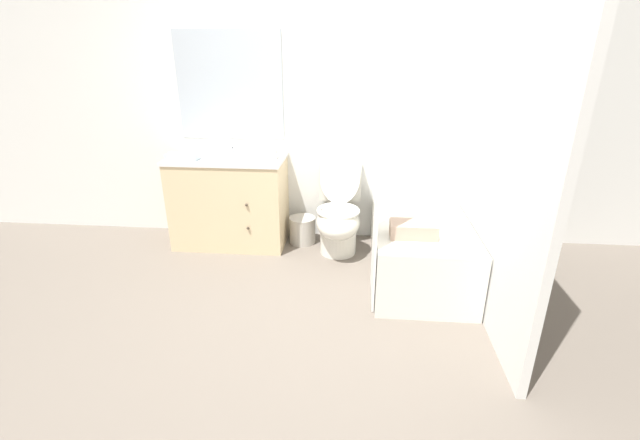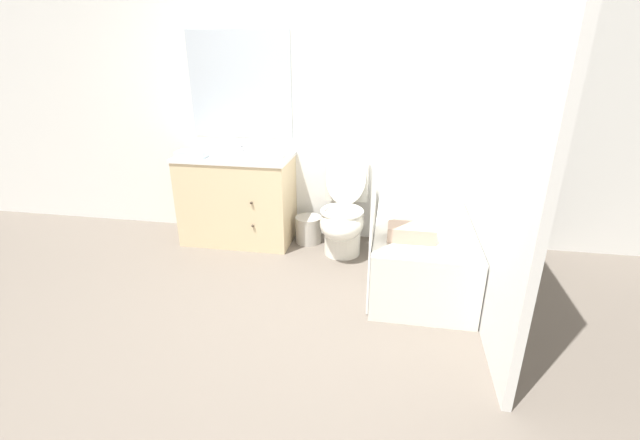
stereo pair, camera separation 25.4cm
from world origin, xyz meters
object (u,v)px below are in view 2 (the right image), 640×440
at_px(tissue_box, 277,152).
at_px(soap_dispenser, 277,151).
at_px(bathtub, 421,248).
at_px(wastebasket, 308,229).
at_px(bath_towel_folded, 411,233).
at_px(toilet, 343,215).
at_px(vanity_cabinet, 238,198).
at_px(sink_faucet, 241,147).
at_px(hand_towel_folded, 192,154).

relative_size(tissue_box, soap_dispenser, 0.98).
height_order(bathtub, wastebasket, bathtub).
xyz_separation_m(bathtub, bath_towel_folded, (-0.10, -0.37, 0.29)).
relative_size(tissue_box, bath_towel_folded, 0.43).
distance_m(toilet, bathtub, 0.75).
relative_size(vanity_cabinet, toilet, 1.15).
height_order(bathtub, soap_dispenser, soap_dispenser).
relative_size(sink_faucet, hand_towel_folded, 0.53).
height_order(vanity_cabinet, soap_dispenser, soap_dispenser).
relative_size(toilet, wastebasket, 3.56).
height_order(vanity_cabinet, tissue_box, tissue_box).
relative_size(vanity_cabinet, wastebasket, 4.10).
height_order(toilet, bath_towel_folded, toilet).
bearing_deg(vanity_cabinet, toilet, -5.48).
bearing_deg(bath_towel_folded, wastebasket, 136.44).
relative_size(vanity_cabinet, tissue_box, 7.38).
xyz_separation_m(vanity_cabinet, toilet, (1.01, -0.10, -0.07)).
height_order(bathtub, hand_towel_folded, hand_towel_folded).
bearing_deg(vanity_cabinet, soap_dispenser, -2.95).
height_order(toilet, tissue_box, tissue_box).
xyz_separation_m(vanity_cabinet, hand_towel_folded, (-0.34, -0.14, 0.43)).
height_order(sink_faucet, toilet, sink_faucet).
bearing_deg(toilet, hand_towel_folded, -178.06).
bearing_deg(sink_faucet, bath_towel_folded, -32.41).
bearing_deg(toilet, wastebasket, 156.36).
height_order(vanity_cabinet, bath_towel_folded, vanity_cabinet).
height_order(sink_faucet, soap_dispenser, soap_dispenser).
relative_size(soap_dispenser, bath_towel_folded, 0.44).
bearing_deg(bath_towel_folded, hand_towel_folded, 160.77).
bearing_deg(sink_faucet, vanity_cabinet, -90.00).
bearing_deg(toilet, soap_dispenser, 172.86).
xyz_separation_m(vanity_cabinet, bath_towel_folded, (1.57, -0.81, 0.11)).
bearing_deg(wastebasket, vanity_cabinet, -175.23).
distance_m(wastebasket, hand_towel_folded, 1.26).
bearing_deg(soap_dispenser, vanity_cabinet, 177.05).
xyz_separation_m(toilet, bathtub, (0.66, -0.34, -0.11)).
height_order(hand_towel_folded, bath_towel_folded, hand_towel_folded).
height_order(tissue_box, soap_dispenser, soap_dispenser).
bearing_deg(soap_dispenser, sink_faucet, 152.49).
bearing_deg(soap_dispenser, tissue_box, 11.27).
relative_size(wastebasket, tissue_box, 1.80).
height_order(vanity_cabinet, hand_towel_folded, hand_towel_folded).
bearing_deg(sink_faucet, soap_dispenser, -27.51).
height_order(bathtub, bath_towel_folded, bath_towel_folded).
xyz_separation_m(toilet, bath_towel_folded, (0.56, -0.71, 0.18)).
height_order(toilet, soap_dispenser, soap_dispenser).
distance_m(vanity_cabinet, bathtub, 1.74).
xyz_separation_m(vanity_cabinet, sink_faucet, (-0.00, 0.19, 0.44)).
bearing_deg(vanity_cabinet, tissue_box, -2.75).
xyz_separation_m(vanity_cabinet, wastebasket, (0.66, 0.06, -0.30)).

